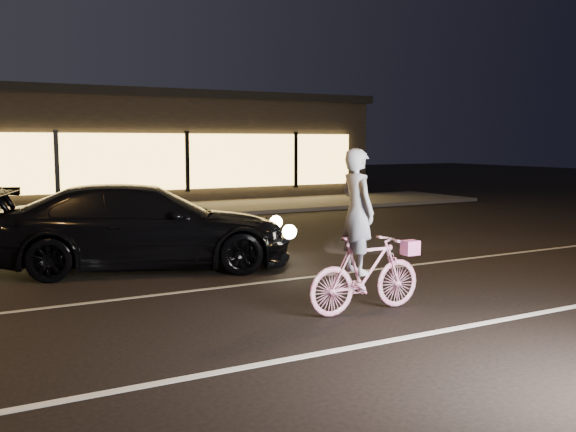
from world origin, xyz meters
TOP-DOWN VIEW (x-y plane):
  - ground at (0.00, 0.00)m, footprint 90.00×90.00m
  - lane_stripe_near at (0.00, -1.50)m, footprint 60.00×0.12m
  - lane_stripe_far at (0.00, 2.00)m, footprint 60.00×0.10m
  - sidewalk at (0.00, 13.00)m, footprint 30.00×4.00m
  - storefront at (0.00, 18.97)m, footprint 25.40×8.42m
  - cyclist at (1.57, -0.31)m, footprint 1.77×0.61m
  - sedan at (-0.16, 4.12)m, footprint 5.73×3.68m

SIDE VIEW (x-z plane):
  - ground at x=0.00m, z-range 0.00..0.00m
  - lane_stripe_near at x=0.00m, z-range 0.00..0.01m
  - lane_stripe_far at x=0.00m, z-range 0.00..0.01m
  - sidewalk at x=0.00m, z-range 0.00..0.12m
  - sedan at x=-0.16m, z-range 0.00..1.55m
  - cyclist at x=1.57m, z-range -0.32..1.91m
  - storefront at x=0.00m, z-range 0.05..4.25m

